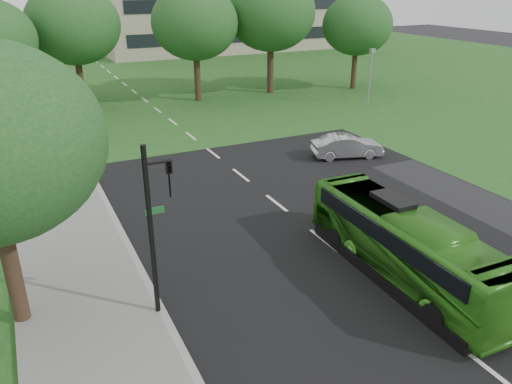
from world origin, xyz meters
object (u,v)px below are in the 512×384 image
tree_park_c (195,23)px  bus (405,245)px  tree_park_d (271,13)px  camera_pole (371,69)px  tree_park_b (73,25)px  sedan (347,146)px  traffic_light (156,220)px  tree_park_e (357,25)px

tree_park_c → bus: tree_park_c is taller
tree_park_c → tree_park_d: (7.06, 0.25, 0.57)m
tree_park_d → camera_pole: size_ratio=2.24×
tree_park_b → sedan: tree_park_b is taller
sedan → traffic_light: 17.06m
tree_park_d → sedan: tree_park_d is taller
tree_park_b → traffic_light: (-1.98, -29.71, -3.13)m
tree_park_c → sedan: size_ratio=2.30×
tree_park_e → sedan: tree_park_e is taller
camera_pole → tree_park_e: bearing=83.4°
sedan → camera_pole: camera_pole is taller
tree_park_d → traffic_light: size_ratio=1.86×
tree_park_e → traffic_light: size_ratio=1.55×
tree_park_b → tree_park_c: (9.14, -2.14, -0.01)m
tree_park_c → bus: bearing=-96.1°
tree_park_e → camera_pole: tree_park_e is taller
tree_park_c → traffic_light: bearing=-112.0°
tree_park_d → sedan: (-4.40, -18.09, -6.23)m
tree_park_c → camera_pole: (11.90, -7.85, -3.40)m
bus → traffic_light: 8.42m
tree_park_d → sedan: size_ratio=2.51×
sedan → camera_pole: size_ratio=0.89×
tree_park_c → tree_park_e: (14.98, -1.58, -0.58)m
bus → tree_park_c: bearing=85.5°
tree_park_e → sedan: (-12.32, -16.27, -5.09)m
tree_park_e → tree_park_c: bearing=174.0°
tree_park_b → camera_pole: size_ratio=2.07×
tree_park_c → camera_pole: bearing=-33.4°
tree_park_e → bus: 33.30m
tree_park_e → camera_pole: bearing=-116.1°
tree_park_b → bus: 32.30m
tree_park_d → traffic_light: bearing=-123.2°
tree_park_b → bus: (6.04, -31.31, -5.12)m
tree_park_b → tree_park_c: bearing=-13.2°
tree_park_b → camera_pole: bearing=-25.4°
tree_park_e → sedan: size_ratio=2.09×
tree_park_c → tree_park_e: size_ratio=1.10×
tree_park_b → tree_park_d: (16.20, -1.89, 0.55)m
camera_pole → tree_park_c: bearing=166.1°
traffic_light → camera_pole: (23.03, 19.73, -0.28)m
sedan → tree_park_c: bearing=24.5°
tree_park_b → tree_park_d: bearing=-6.6°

